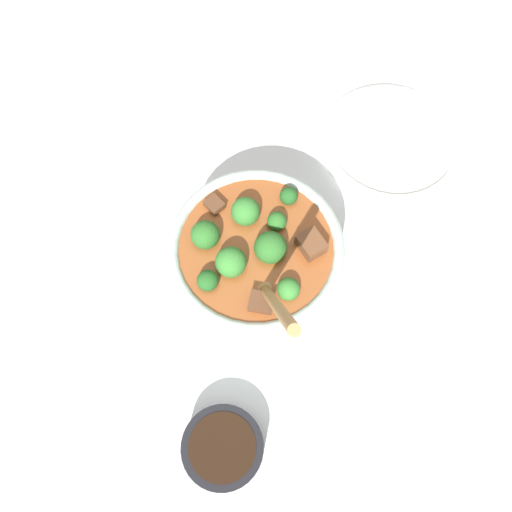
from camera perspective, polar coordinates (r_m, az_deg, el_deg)
The scene contains 4 objects.
ground_plane at distance 0.75m, azimuth -0.00°, elevation -2.04°, with size 4.00×4.00×0.00m, color silver.
stew_bowl at distance 0.69m, azimuth -0.02°, elevation -0.22°, with size 0.23×0.27×0.31m.
condiment_bowl at distance 0.68m, azimuth -3.79°, elevation -20.98°, with size 0.10×0.10×0.04m.
empty_plate at distance 0.88m, azimuth 15.20°, elevation 12.53°, with size 0.23×0.23×0.02m.
Camera 1 is at (-0.16, -0.20, 0.70)m, focal length 35.00 mm.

